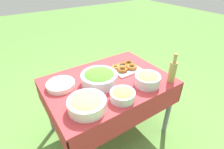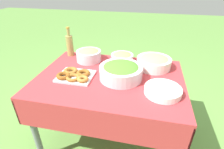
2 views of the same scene
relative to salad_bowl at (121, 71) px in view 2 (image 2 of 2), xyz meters
The scene contains 9 objects.
ground_plane 0.78m from the salad_bowl, ahead, with size 14.00×14.00×0.00m, color #609342.
picnic_table 0.19m from the salad_bowl, ahead, with size 1.20×0.87×0.71m.
salad_bowl is the anchor object (origin of this frame).
pasta_bowl 0.36m from the salad_bowl, 135.54° to the right, with size 0.31×0.31×0.11m.
donut_platter 0.38m from the salad_bowl, 11.38° to the left, with size 0.29×0.26×0.05m.
plate_stack 0.36m from the salad_bowl, 155.70° to the left, with size 0.26×0.26×0.05m.
olive_oil_bottle 0.69m from the salad_bowl, 30.92° to the right, with size 0.07×0.07×0.30m.
bread_bowl 0.45m from the salad_bowl, 36.49° to the right, with size 0.24×0.24×0.12m.
fruit_bowl 0.31m from the salad_bowl, 82.42° to the right, with size 0.21×0.21×0.10m.
Camera 2 is at (-0.29, 1.22, 1.44)m, focal length 28.00 mm.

